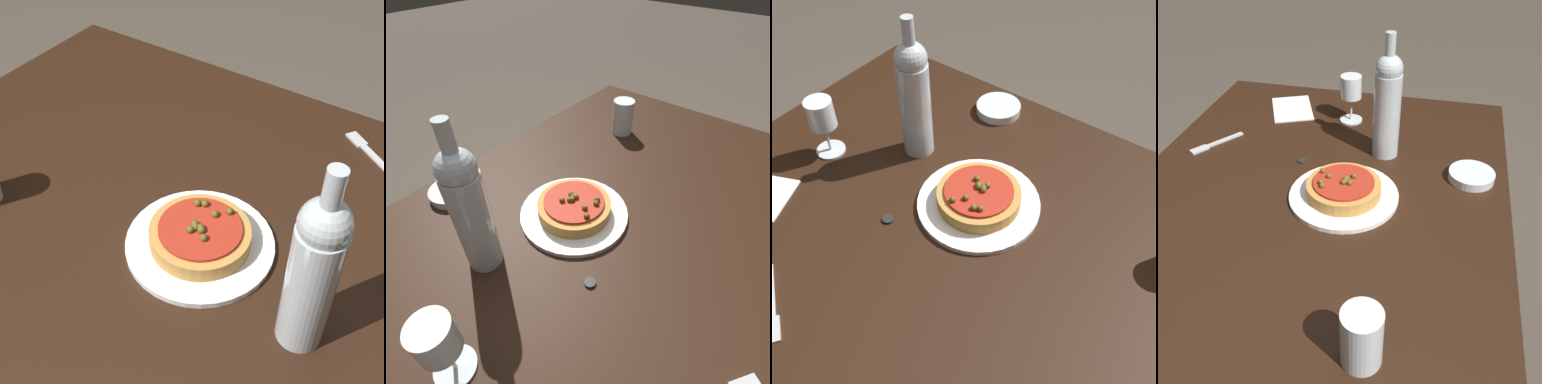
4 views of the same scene
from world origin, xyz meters
TOP-DOWN VIEW (x-y plane):
  - ground_plane at (0.00, 0.00)m, footprint 14.00×14.00m
  - dining_table at (0.00, 0.00)m, footprint 1.34×0.95m
  - dinner_plate at (0.07, -0.08)m, footprint 0.27×0.27m
  - pizza at (0.07, -0.08)m, footprint 0.18×0.18m
  - wine_glass at (0.46, -0.01)m, footprint 0.07×0.07m
  - wine_bottle at (0.29, -0.14)m, footprint 0.07×0.07m
  - water_cup at (-0.35, -0.21)m, footprint 0.07×0.07m
  - side_bowl at (0.22, -0.38)m, footprint 0.12×0.12m
  - fork at (0.23, 0.35)m, footprint 0.15×0.11m
  - paper_napkin at (0.49, 0.20)m, footprint 0.21×0.18m
  - bottle_cap at (0.20, 0.07)m, footprint 0.02×0.02m

SIDE VIEW (x-z plane):
  - ground_plane at x=0.00m, z-range 0.00..0.00m
  - dining_table at x=0.00m, z-range 0.29..1.05m
  - paper_napkin at x=0.49m, z-range 0.76..0.76m
  - fork at x=0.23m, z-range 0.76..0.76m
  - bottle_cap at x=0.20m, z-range 0.76..0.76m
  - dinner_plate at x=0.07m, z-range 0.76..0.77m
  - side_bowl at x=0.22m, z-range 0.76..0.78m
  - pizza at x=0.07m, z-range 0.76..0.81m
  - water_cup at x=-0.35m, z-range 0.76..0.87m
  - wine_glass at x=0.46m, z-range 0.79..0.93m
  - wine_bottle at x=0.29m, z-range 0.74..1.08m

